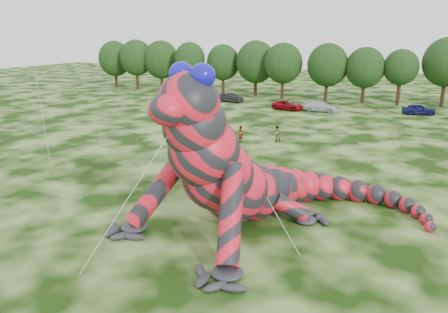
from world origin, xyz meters
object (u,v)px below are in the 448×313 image
tree_8 (364,76)px  inflatable_gecko (251,141)px  car_4 (419,109)px  tree_10 (446,72)px  tree_3 (190,68)px  tree_5 (256,68)px  tree_1 (137,65)px  tree_9 (400,78)px  spectator_4 (213,114)px  tree_4 (223,69)px  spectator_1 (277,134)px  car_3 (321,107)px  car_2 (288,105)px  tree_7 (327,73)px  tree_2 (161,66)px  car_0 (189,98)px  tree_6 (283,71)px  car_1 (230,98)px  tree_0 (115,64)px  spectator_0 (241,134)px

tree_8 → inflatable_gecko: bearing=-90.7°
car_4 → tree_10: bearing=-31.6°
tree_3 → tree_5: tree_5 is taller
tree_1 → tree_9: tree_1 is taller
tree_1 → spectator_4: bearing=-40.2°
tree_5 → tree_8: tree_5 is taller
tree_9 → tree_10: tree_10 is taller
tree_4 → spectator_1: (20.51, -32.22, -3.68)m
spectator_1 → car_3: bearing=-142.1°
spectator_1 → spectator_4: bearing=-86.2°
tree_9 → car_4: tree_9 is taller
inflatable_gecko → tree_10: 52.84m
tree_3 → car_4: (39.95, -7.27, -3.97)m
inflatable_gecko → tree_1: bearing=149.7°
tree_3 → car_2: size_ratio=2.00×
tree_7 → spectator_1: bearing=-88.2°
tree_2 → tree_9: size_ratio=1.11×
tree_4 → car_0: size_ratio=2.10×
inflatable_gecko → car_0: inflatable_gecko is taller
tree_1 → spectator_1: (39.22, -31.56, -4.05)m
spectator_4 → tree_6: bearing=129.7°
car_4 → spectator_1: bearing=138.4°
inflatable_gecko → car_2: size_ratio=4.08×
car_2 → spectator_4: size_ratio=2.64×
spectator_4 → tree_10: bearing=87.8°
tree_5 → car_1: 9.69m
tree_3 → spectator_1: bearing=-49.0°
tree_4 → car_1: size_ratio=2.06×
tree_6 → inflatable_gecko: bearing=-75.6°
tree_0 → car_3: bearing=-15.3°
tree_5 → car_3: bearing=-39.2°
spectator_4 → tree_7: bearing=112.2°
car_4 → spectator_1: (-13.37, -23.30, 0.10)m
car_1 → spectator_0: 27.91m
tree_2 → spectator_0: bearing=-48.1°
tree_3 → spectator_4: size_ratio=5.27×
car_1 → car_3: 15.90m
tree_1 → car_3: size_ratio=1.98×
tree_1 → tree_10: size_ratio=0.93×
tree_0 → car_0: tree_0 is taller
tree_5 → car_2: tree_5 is taller
tree_4 → tree_6: 12.26m
tree_2 → car_1: (18.64, -8.98, -4.10)m
tree_2 → tree_6: tree_2 is taller
tree_9 → spectator_0: 35.59m
tree_0 → tree_3: (18.84, -2.17, -0.03)m
tree_3 → tree_6: 18.16m
tree_4 → tree_8: tree_4 is taller
inflatable_gecko → tree_9: (5.91, 50.16, -0.49)m
tree_10 → car_4: (-3.16, -8.78, -4.50)m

